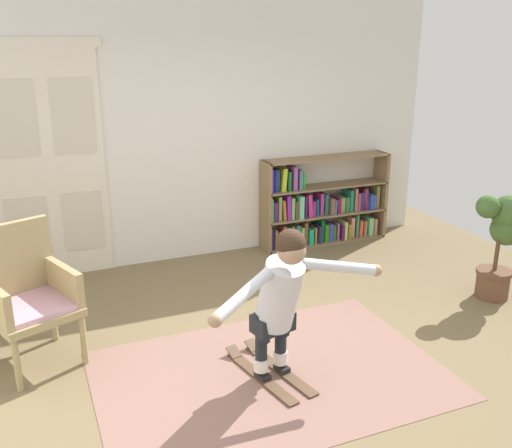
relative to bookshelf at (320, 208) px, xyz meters
The scene contains 9 objects.
ground_plane 2.90m from the bookshelf, 123.45° to the right, with size 7.20×7.20×0.00m, color brown.
back_wall 1.88m from the bookshelf, behind, with size 6.00×0.10×2.90m, color silver.
double_door 3.16m from the bookshelf, behind, with size 1.22×0.05×2.45m.
rug 3.06m from the bookshelf, 125.32° to the right, with size 2.60×1.77×0.01m, color #896357.
bookshelf is the anchor object (origin of this frame).
wicker_chair 3.73m from the bookshelf, 155.53° to the right, with size 0.78×0.78×1.10m.
potted_plant 2.22m from the bookshelf, 66.45° to the right, with size 0.51×0.37×1.03m.
skis_pair 3.04m from the bookshelf, 125.76° to the right, with size 0.44×0.89×0.07m.
person_skier 3.12m from the bookshelf, 123.73° to the right, with size 1.45×0.69×1.16m.
Camera 1 is at (-1.73, -3.53, 2.46)m, focal length 40.15 mm.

